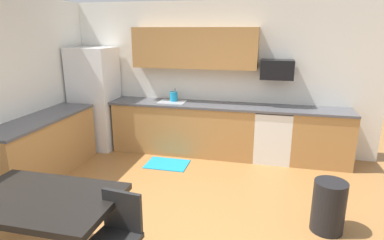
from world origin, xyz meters
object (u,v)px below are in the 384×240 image
at_px(trash_bin, 329,206).
at_px(refrigerator, 95,99).
at_px(chair_near_table, 117,233).
at_px(kettle, 174,97).
at_px(microwave, 277,69).
at_px(dining_table, 41,203).
at_px(oven_range, 272,135).

bearing_deg(trash_bin, refrigerator, 153.84).
xyz_separation_m(chair_near_table, kettle, (-0.47, 3.33, 0.52)).
bearing_deg(microwave, chair_near_table, -111.39).
relative_size(dining_table, trash_bin, 2.33).
bearing_deg(trash_bin, chair_near_table, -146.82).
relative_size(oven_range, dining_table, 0.65).
bearing_deg(oven_range, trash_bin, -72.80).
bearing_deg(microwave, oven_range, -90.00).
relative_size(dining_table, kettle, 7.00).
relative_size(oven_range, kettle, 4.55).
height_order(microwave, trash_bin, microwave).
distance_m(microwave, chair_near_table, 3.78).
xyz_separation_m(oven_range, trash_bin, (0.62, -2.01, -0.16)).
relative_size(refrigerator, dining_table, 1.35).
bearing_deg(dining_table, kettle, 85.00).
xyz_separation_m(chair_near_table, trash_bin, (1.95, 1.27, -0.20)).
height_order(oven_range, dining_table, oven_range).
xyz_separation_m(microwave, dining_table, (-2.08, -3.35, -0.89)).
relative_size(dining_table, chair_near_table, 1.65).
height_order(dining_table, kettle, kettle).
height_order(trash_bin, kettle, kettle).
bearing_deg(chair_near_table, refrigerator, 121.73).
relative_size(oven_range, trash_bin, 1.52).
height_order(microwave, chair_near_table, microwave).
xyz_separation_m(refrigerator, trash_bin, (3.93, -1.93, -0.65)).
bearing_deg(chair_near_table, kettle, 97.97).
height_order(refrigerator, kettle, refrigerator).
xyz_separation_m(refrigerator, kettle, (1.51, 0.13, 0.07)).
height_order(chair_near_table, kettle, kettle).
height_order(oven_range, chair_near_table, oven_range).
bearing_deg(microwave, refrigerator, -176.88).
bearing_deg(kettle, trash_bin, -40.48).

